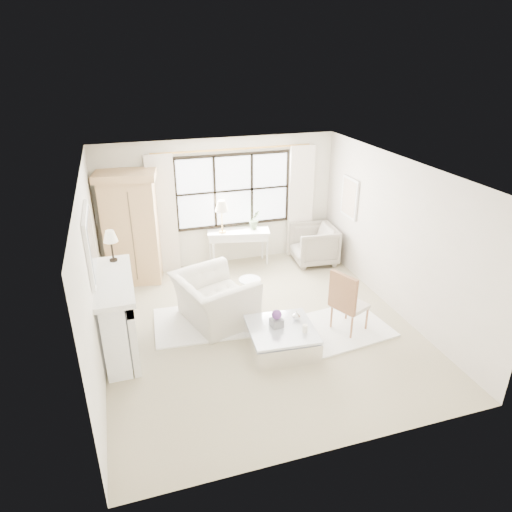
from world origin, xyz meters
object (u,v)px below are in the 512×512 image
at_px(console_table, 239,248).
at_px(coffee_table, 281,339).
at_px(club_armchair, 214,299).
at_px(armoire, 131,228).

relative_size(console_table, coffee_table, 1.27).
relative_size(console_table, club_armchair, 1.06).
distance_m(console_table, coffee_table, 3.16).
distance_m(armoire, console_table, 2.30).
bearing_deg(armoire, coffee_table, -47.03).
relative_size(armoire, console_table, 1.64).
bearing_deg(coffee_table, console_table, 91.23).
bearing_deg(coffee_table, club_armchair, 130.80).
bearing_deg(club_armchair, coffee_table, -160.41).
relative_size(armoire, coffee_table, 2.09).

